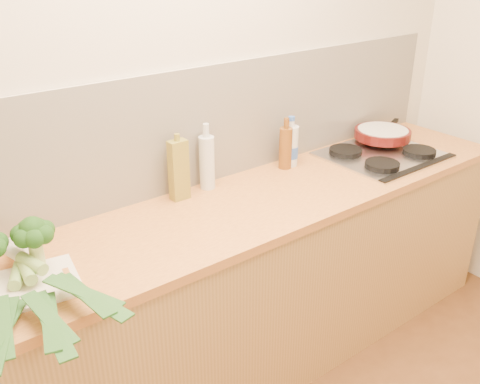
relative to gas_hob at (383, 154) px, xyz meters
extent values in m
plane|color=beige|center=(-1.02, 0.30, 0.39)|extent=(3.50, 0.00, 3.50)
cube|color=silver|center=(-1.02, 0.29, 0.26)|extent=(3.20, 0.02, 0.54)
cube|color=#AB8247|center=(-1.02, 0.00, -0.48)|extent=(3.20, 0.60, 0.86)
cube|color=gold|center=(-1.02, 0.00, -0.03)|extent=(3.20, 0.62, 0.04)
cube|color=silver|center=(0.00, 0.00, -0.01)|extent=(0.58, 0.50, 0.01)
cube|color=black|center=(0.00, -0.23, 0.00)|extent=(0.58, 0.04, 0.01)
cylinder|color=black|center=(-0.15, -0.12, 0.01)|extent=(0.17, 0.17, 0.03)
cylinder|color=black|center=(0.15, -0.12, 0.01)|extent=(0.17, 0.17, 0.03)
cylinder|color=black|center=(-0.15, 0.12, 0.01)|extent=(0.17, 0.17, 0.03)
cylinder|color=black|center=(0.15, 0.12, 0.01)|extent=(0.17, 0.17, 0.03)
cube|color=white|center=(-1.87, -0.05, -0.01)|extent=(0.39, 0.31, 0.01)
cylinder|color=#ABC573|center=(-1.79, 0.02, 0.04)|extent=(0.05, 0.05, 0.10)
sphere|color=black|center=(-1.79, 0.02, 0.15)|extent=(0.09, 0.09, 0.09)
sphere|color=black|center=(-1.75, 0.02, 0.13)|extent=(0.07, 0.07, 0.07)
sphere|color=black|center=(-1.77, 0.05, 0.13)|extent=(0.07, 0.07, 0.07)
sphere|color=black|center=(-1.80, 0.06, 0.13)|extent=(0.07, 0.07, 0.07)
sphere|color=black|center=(-1.83, 0.04, 0.13)|extent=(0.07, 0.07, 0.07)
sphere|color=black|center=(-1.83, 0.00, 0.13)|extent=(0.07, 0.07, 0.07)
sphere|color=black|center=(-1.80, -0.02, 0.13)|extent=(0.07, 0.07, 0.07)
sphere|color=black|center=(-1.77, -0.01, 0.13)|extent=(0.07, 0.07, 0.07)
cylinder|color=white|center=(-1.83, 0.09, 0.02)|extent=(0.08, 0.11, 0.04)
cylinder|color=#7EA753|center=(-1.87, -0.01, 0.02)|extent=(0.09, 0.14, 0.04)
cube|color=#19471B|center=(-1.99, -0.26, 0.02)|extent=(0.21, 0.27, 0.02)
cube|color=#19471B|center=(-2.00, -0.28, 0.02)|extent=(0.19, 0.33, 0.01)
cube|color=#19471B|center=(-1.98, -0.25, 0.02)|extent=(0.11, 0.28, 0.02)
cylinder|color=white|center=(-1.83, 0.12, 0.04)|extent=(0.05, 0.13, 0.04)
cylinder|color=#7EA753|center=(-1.84, -0.02, 0.04)|extent=(0.06, 0.17, 0.04)
cube|color=#19471B|center=(-1.87, -0.33, 0.04)|extent=(0.13, 0.30, 0.02)
cube|color=#19471B|center=(-1.88, -0.35, 0.04)|extent=(0.08, 0.34, 0.01)
cube|color=#19471B|center=(-1.87, -0.32, 0.04)|extent=(0.07, 0.28, 0.02)
cylinder|color=white|center=(-1.85, 0.08, 0.05)|extent=(0.06, 0.11, 0.04)
cylinder|color=#7EA753|center=(-1.83, -0.03, 0.05)|extent=(0.07, 0.13, 0.04)
cube|color=#19471B|center=(-1.75, -0.30, 0.05)|extent=(0.07, 0.30, 0.02)
cube|color=#19471B|center=(-1.75, -0.32, 0.06)|extent=(0.14, 0.34, 0.01)
cube|color=#19471B|center=(-1.76, -0.29, 0.06)|extent=(0.16, 0.27, 0.02)
cylinder|color=#53110D|center=(0.13, 0.12, 0.05)|extent=(0.30, 0.30, 0.05)
cylinder|color=beige|center=(0.13, 0.12, 0.07)|extent=(0.27, 0.27, 0.00)
cube|color=black|center=(0.33, 0.20, 0.05)|extent=(0.15, 0.08, 0.02)
cube|color=olive|center=(-1.11, 0.21, 0.12)|extent=(0.08, 0.05, 0.27)
cylinder|color=olive|center=(-1.11, 0.21, 0.27)|extent=(0.02, 0.02, 0.03)
cylinder|color=silver|center=(-0.95, 0.24, 0.11)|extent=(0.07, 0.07, 0.24)
cylinder|color=silver|center=(-0.95, 0.24, 0.26)|extent=(0.03, 0.03, 0.06)
cylinder|color=brown|center=(-0.51, 0.20, 0.09)|extent=(0.06, 0.06, 0.21)
cylinder|color=brown|center=(-0.51, 0.20, 0.22)|extent=(0.03, 0.03, 0.05)
cylinder|color=silver|center=(-0.47, 0.21, 0.09)|extent=(0.08, 0.08, 0.20)
cylinder|color=silver|center=(-0.47, 0.21, 0.20)|extent=(0.03, 0.03, 0.03)
cylinder|color=blue|center=(-0.47, 0.21, 0.06)|extent=(0.08, 0.08, 0.06)
camera|label=1|loc=(-2.19, -1.62, 1.01)|focal=40.00mm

